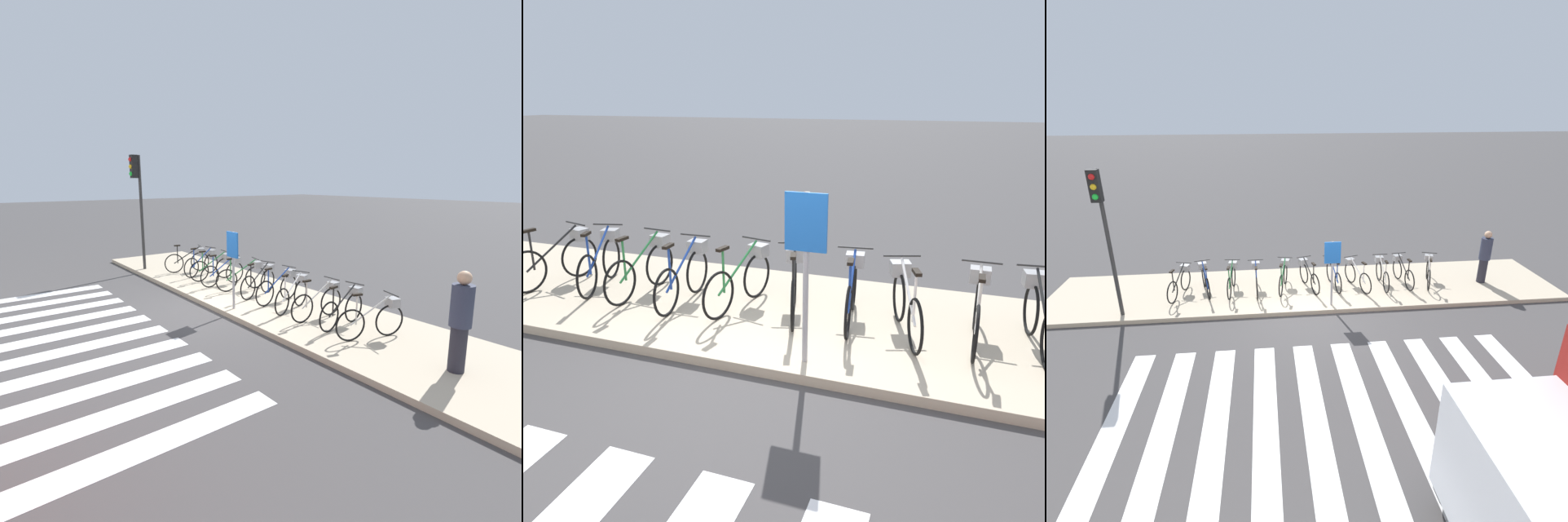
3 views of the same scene
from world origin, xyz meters
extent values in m
plane|color=#423F3F|center=(0.00, 0.00, 0.00)|extent=(120.00, 120.00, 0.00)
cube|color=#B7A88E|center=(0.00, 1.51, 0.06)|extent=(15.06, 3.02, 0.12)
cube|color=silver|center=(-3.15, -5.47, 0.00)|extent=(0.45, 8.00, 0.01)
cube|color=silver|center=(-2.25, -5.47, 0.00)|extent=(0.45, 8.00, 0.01)
cube|color=silver|center=(-1.35, -5.47, 0.00)|extent=(0.45, 8.00, 0.01)
cube|color=silver|center=(-0.45, -5.47, 0.00)|extent=(0.45, 8.00, 0.01)
cube|color=silver|center=(0.45, -5.47, 0.00)|extent=(0.45, 8.00, 0.01)
cube|color=silver|center=(1.35, -5.47, 0.00)|extent=(0.45, 8.00, 0.01)
cube|color=silver|center=(2.25, -5.47, 0.00)|extent=(0.45, 8.00, 0.01)
cube|color=silver|center=(3.15, -5.47, 0.00)|extent=(0.45, 8.00, 0.01)
torus|color=black|center=(-3.86, 0.88, 0.44)|extent=(0.20, 0.63, 0.64)
torus|color=black|center=(-3.64, 1.73, 0.44)|extent=(0.20, 0.63, 0.64)
cylinder|color=black|center=(-3.75, 1.31, 0.70)|extent=(0.26, 0.87, 0.54)
cylinder|color=black|center=(-3.83, 1.00, 0.73)|extent=(0.04, 0.04, 0.57)
cube|color=black|center=(-3.83, 1.00, 1.03)|extent=(0.12, 0.21, 0.04)
cylinder|color=#262626|center=(-3.64, 1.73, 0.98)|extent=(0.45, 0.14, 0.02)
cube|color=gray|center=(-3.63, 1.78, 0.80)|extent=(0.28, 0.25, 0.18)
torus|color=black|center=(-2.90, 1.01, 0.44)|extent=(0.20, 0.63, 0.64)
torus|color=black|center=(-3.13, 1.85, 0.44)|extent=(0.20, 0.63, 0.64)
cylinder|color=navy|center=(-3.01, 1.43, 0.70)|extent=(0.27, 0.87, 0.54)
cylinder|color=navy|center=(-2.93, 1.12, 0.73)|extent=(0.04, 0.04, 0.57)
cube|color=black|center=(-2.93, 1.12, 1.03)|extent=(0.12, 0.21, 0.04)
cylinder|color=#262626|center=(-3.13, 1.85, 0.98)|extent=(0.45, 0.14, 0.02)
cube|color=gray|center=(-3.14, 1.90, 0.80)|extent=(0.28, 0.26, 0.18)
torus|color=black|center=(-2.31, 0.95, 0.44)|extent=(0.09, 0.64, 0.64)
torus|color=black|center=(-2.24, 1.82, 0.44)|extent=(0.09, 0.64, 0.64)
cylinder|color=#267238|center=(-2.27, 1.39, 0.70)|extent=(0.10, 0.89, 0.54)
cylinder|color=#267238|center=(-2.30, 1.07, 0.73)|extent=(0.03, 0.03, 0.57)
cube|color=black|center=(-2.30, 1.07, 1.03)|extent=(0.09, 0.20, 0.04)
cylinder|color=#262626|center=(-2.24, 1.82, 0.98)|extent=(0.46, 0.06, 0.02)
cube|color=gray|center=(-2.23, 1.87, 0.80)|extent=(0.26, 0.22, 0.18)
torus|color=black|center=(-1.52, 0.86, 0.44)|extent=(0.06, 0.64, 0.64)
torus|color=black|center=(-1.55, 1.73, 0.44)|extent=(0.06, 0.64, 0.64)
cylinder|color=navy|center=(-1.53, 1.29, 0.70)|extent=(0.06, 0.89, 0.54)
cylinder|color=navy|center=(-1.52, 0.98, 0.73)|extent=(0.03, 0.03, 0.57)
cube|color=black|center=(-1.52, 0.98, 1.03)|extent=(0.08, 0.20, 0.04)
cylinder|color=#262626|center=(-1.55, 1.73, 0.98)|extent=(0.46, 0.04, 0.02)
cube|color=gray|center=(-1.55, 1.78, 0.80)|extent=(0.25, 0.21, 0.18)
torus|color=black|center=(-0.84, 0.98, 0.44)|extent=(0.17, 0.63, 0.64)
torus|color=black|center=(-0.66, 1.84, 0.44)|extent=(0.17, 0.63, 0.64)
cylinder|color=#267238|center=(-0.75, 1.41, 0.70)|extent=(0.21, 0.88, 0.54)
cylinder|color=#267238|center=(-0.81, 1.10, 0.73)|extent=(0.04, 0.04, 0.57)
cube|color=black|center=(-0.81, 1.10, 1.03)|extent=(0.11, 0.21, 0.04)
cylinder|color=#262626|center=(-0.66, 1.84, 0.98)|extent=(0.46, 0.12, 0.02)
cube|color=gray|center=(-0.65, 1.89, 0.80)|extent=(0.28, 0.24, 0.18)
torus|color=black|center=(0.16, 0.99, 0.44)|extent=(0.22, 0.62, 0.64)
torus|color=black|center=(-0.09, 1.83, 0.44)|extent=(0.22, 0.62, 0.64)
cylinder|color=black|center=(0.04, 1.41, 0.70)|extent=(0.28, 0.86, 0.54)
cylinder|color=black|center=(0.13, 1.11, 0.73)|extent=(0.04, 0.04, 0.57)
cube|color=black|center=(0.13, 1.11, 1.03)|extent=(0.12, 0.21, 0.04)
cylinder|color=#262626|center=(-0.09, 1.83, 0.98)|extent=(0.45, 0.15, 0.02)
cube|color=gray|center=(-0.10, 1.88, 0.80)|extent=(0.29, 0.26, 0.18)
torus|color=black|center=(0.84, 1.00, 0.44)|extent=(0.12, 0.64, 0.64)
torus|color=black|center=(0.73, 1.87, 0.44)|extent=(0.12, 0.64, 0.64)
cylinder|color=navy|center=(0.79, 1.44, 0.70)|extent=(0.15, 0.89, 0.54)
cylinder|color=navy|center=(0.83, 1.12, 0.73)|extent=(0.04, 0.04, 0.57)
cube|color=black|center=(0.83, 1.12, 1.03)|extent=(0.10, 0.21, 0.04)
cylinder|color=#262626|center=(0.73, 1.87, 0.98)|extent=(0.46, 0.08, 0.02)
cube|color=gray|center=(0.72, 1.92, 0.80)|extent=(0.26, 0.23, 0.18)
torus|color=black|center=(1.63, 0.88, 0.44)|extent=(0.24, 0.62, 0.64)
torus|color=black|center=(1.35, 1.71, 0.44)|extent=(0.24, 0.62, 0.64)
cylinder|color=silver|center=(1.49, 1.30, 0.70)|extent=(0.32, 0.86, 0.54)
cylinder|color=silver|center=(1.59, 1.00, 0.73)|extent=(0.04, 0.04, 0.57)
cube|color=black|center=(1.59, 1.00, 1.03)|extent=(0.13, 0.21, 0.04)
cylinder|color=#262626|center=(1.35, 1.71, 0.98)|extent=(0.44, 0.17, 0.02)
cube|color=gray|center=(1.33, 1.76, 0.80)|extent=(0.29, 0.27, 0.18)
torus|color=black|center=(2.26, 0.91, 0.44)|extent=(0.05, 0.64, 0.64)
torus|color=black|center=(2.28, 1.78, 0.44)|extent=(0.05, 0.64, 0.64)
cylinder|color=beige|center=(2.27, 1.34, 0.70)|extent=(0.05, 0.89, 0.54)
cylinder|color=beige|center=(2.26, 1.03, 0.73)|extent=(0.03, 0.03, 0.57)
cube|color=black|center=(2.26, 1.03, 1.03)|extent=(0.07, 0.20, 0.04)
cylinder|color=#262626|center=(2.28, 1.78, 0.98)|extent=(0.46, 0.03, 0.02)
cube|color=gray|center=(2.28, 1.83, 0.80)|extent=(0.24, 0.21, 0.18)
torus|color=black|center=(2.99, 0.96, 0.44)|extent=(0.11, 0.64, 0.64)
torus|color=black|center=(2.89, 1.83, 0.44)|extent=(0.11, 0.64, 0.64)
cylinder|color=black|center=(2.94, 1.40, 0.70)|extent=(0.13, 0.89, 0.54)
cylinder|color=black|center=(2.97, 1.08, 0.73)|extent=(0.04, 0.04, 0.57)
cube|color=black|center=(2.97, 1.08, 1.03)|extent=(0.09, 0.21, 0.04)
cylinder|color=#262626|center=(2.89, 1.83, 0.98)|extent=(0.46, 0.07, 0.02)
cube|color=gray|center=(2.89, 1.88, 0.80)|extent=(0.26, 0.22, 0.18)
torus|color=black|center=(3.57, 0.92, 0.44)|extent=(0.24, 0.62, 0.64)
torus|color=black|center=(3.85, 1.75, 0.44)|extent=(0.24, 0.62, 0.64)
cylinder|color=beige|center=(3.71, 1.33, 0.70)|extent=(0.32, 0.85, 0.54)
cylinder|color=beige|center=(3.61, 1.04, 0.73)|extent=(0.04, 0.04, 0.57)
cube|color=black|center=(3.61, 1.04, 1.03)|extent=(0.13, 0.21, 0.04)
cylinder|color=#262626|center=(3.85, 1.75, 0.98)|extent=(0.44, 0.17, 0.02)
cube|color=gray|center=(3.87, 1.80, 0.80)|extent=(0.29, 0.27, 0.18)
cylinder|color=black|center=(1.45, -5.78, 0.45)|extent=(0.90, 0.22, 0.90)
cube|color=silver|center=(1.66, -6.68, 1.38)|extent=(1.51, 1.91, 1.59)
cylinder|color=#23232D|center=(5.43, 1.31, 0.50)|extent=(0.26, 0.26, 0.76)
cylinder|color=#2D3347|center=(5.43, 1.31, 1.22)|extent=(0.34, 0.34, 0.68)
sphere|color=tan|center=(5.43, 1.31, 1.67)|extent=(0.22, 0.22, 0.22)
cylinder|color=#2D2D2D|center=(-5.09, 0.35, 2.04)|extent=(0.10, 0.10, 3.85)
cube|color=black|center=(-5.09, 0.17, 3.59)|extent=(0.24, 0.20, 0.75)
sphere|color=red|center=(-5.09, 0.07, 3.82)|extent=(0.14, 0.14, 0.14)
sphere|color=gold|center=(-5.09, 0.07, 3.59)|extent=(0.14, 0.14, 0.14)
sphere|color=green|center=(-5.09, 0.07, 3.36)|extent=(0.14, 0.14, 0.14)
cylinder|color=#99999E|center=(0.53, 0.30, 1.05)|extent=(0.06, 0.06, 1.85)
cube|color=#1959B2|center=(0.53, 0.28, 1.67)|extent=(0.44, 0.03, 0.60)
camera|label=1|loc=(8.33, -4.92, 3.15)|focal=28.00mm
camera|label=2|loc=(1.95, -4.43, 2.87)|focal=35.00mm
camera|label=3|loc=(-1.22, -9.63, 5.48)|focal=28.00mm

